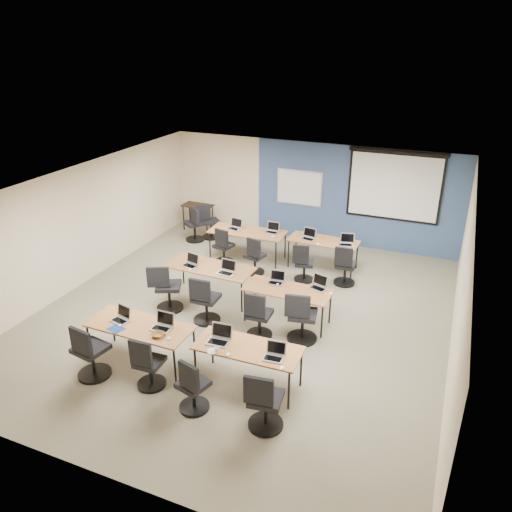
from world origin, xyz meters
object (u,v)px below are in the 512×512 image
at_px(task_chair_3, 264,405).
at_px(task_chair_10, 303,266).
at_px(training_table_back_left, 247,233).
at_px(training_table_front_left, 140,327).
at_px(task_chair_1, 148,367).
at_px(laptop_8, 235,226).
at_px(laptop_10, 309,236).
at_px(task_chair_2, 192,390).
at_px(laptop_6, 276,280).
at_px(projector_screen, 395,182).
at_px(task_chair_9, 255,259).
at_px(training_table_back_right, 323,242).
at_px(task_chair_0, 90,356).
at_px(task_chair_4, 167,291).
at_px(laptop_7, 319,285).
at_px(laptop_9, 272,230).
at_px(laptop_5, 227,270).
at_px(task_chair_8, 223,249).
at_px(spare_chair_a, 209,224).
at_px(laptop_2, 219,337).
at_px(utility_table, 198,208).
at_px(task_chair_7, 301,321).
at_px(laptop_11, 346,242).
at_px(spare_chair_b, 195,227).
at_px(whiteboard, 299,188).
at_px(training_table_mid_right, 288,292).
at_px(task_chair_6, 258,319).
at_px(laptop_0, 121,317).
at_px(task_chair_11, 345,269).
at_px(training_table_mid_left, 210,268).
at_px(training_table_front_right, 248,350).
at_px(task_chair_5, 205,303).
at_px(laptop_3, 274,354).
at_px(laptop_1, 163,324).
at_px(laptop_4, 191,263).

relative_size(task_chair_3, task_chair_10, 1.06).
bearing_deg(training_table_back_left, training_table_front_left, -91.96).
relative_size(training_table_front_left, task_chair_1, 1.92).
xyz_separation_m(laptop_8, laptop_10, (1.93, 0.07, -0.00)).
bearing_deg(task_chair_2, laptop_6, 103.31).
bearing_deg(projector_screen, task_chair_9, -136.22).
relative_size(task_chair_1, task_chair_10, 1.02).
distance_m(training_table_back_right, task_chair_0, 6.13).
xyz_separation_m(training_table_back_right, task_chair_4, (-2.42, -3.22, -0.25)).
xyz_separation_m(training_table_front_left, laptop_7, (2.45, 2.51, 0.11)).
relative_size(laptop_8, laptop_9, 1.05).
xyz_separation_m(task_chair_4, laptop_8, (0.13, 3.11, 0.36)).
bearing_deg(laptop_5, laptop_6, 3.19).
bearing_deg(task_chair_8, spare_chair_a, 141.72).
xyz_separation_m(laptop_2, utility_table, (-3.68, 5.97, -0.15)).
xyz_separation_m(projector_screen, spare_chair_a, (-4.79, -0.98, -1.48)).
xyz_separation_m(task_chair_4, task_chair_7, (2.92, -0.03, 0.00)).
height_order(laptop_5, laptop_11, laptop_5).
height_order(task_chair_1, task_chair_9, task_chair_1).
bearing_deg(projector_screen, task_chair_3, -94.78).
bearing_deg(task_chair_3, spare_chair_b, 118.95).
relative_size(training_table_front_left, laptop_11, 5.50).
bearing_deg(utility_table, laptop_7, -36.04).
height_order(whiteboard, utility_table, whiteboard).
relative_size(training_table_mid_right, laptop_11, 5.08).
height_order(task_chair_2, laptop_9, laptop_9).
distance_m(projector_screen, training_table_front_left, 7.41).
distance_m(task_chair_0, task_chair_7, 3.75).
height_order(laptop_5, laptop_6, laptop_5).
height_order(task_chair_1, laptop_5, laptop_5).
relative_size(training_table_back_left, training_table_back_right, 1.14).
height_order(task_chair_6, task_chair_9, task_chair_6).
bearing_deg(laptop_0, task_chair_11, 68.24).
height_order(training_table_mid_left, task_chair_11, task_chair_11).
bearing_deg(task_chair_1, task_chair_3, -6.87).
bearing_deg(spare_chair_b, training_table_mid_left, -19.46).
relative_size(training_table_front_right, task_chair_10, 1.83).
distance_m(training_table_back_left, task_chair_5, 3.25).
bearing_deg(laptop_6, laptop_3, -75.64).
height_order(training_table_mid_left, laptop_5, laptop_5).
height_order(task_chair_8, task_chair_10, task_chair_8).
relative_size(laptop_3, laptop_9, 0.96).
bearing_deg(task_chair_7, laptop_7, 74.18).
height_order(training_table_mid_right, training_table_back_left, same).
bearing_deg(laptop_10, task_chair_1, -89.91).
height_order(training_table_mid_right, laptop_1, laptop_1).
bearing_deg(laptop_4, task_chair_10, 51.26).
distance_m(task_chair_8, task_chair_9, 0.99).
bearing_deg(laptop_0, training_table_front_left, 9.34).
xyz_separation_m(training_table_front_left, task_chair_7, (2.37, 1.67, -0.25)).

